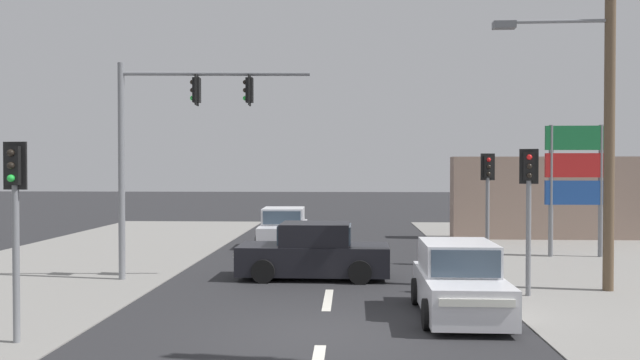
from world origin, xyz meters
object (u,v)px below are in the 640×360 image
at_px(utility_pole_midground_right, 604,89).
at_px(sedan_oncoming_near, 314,253).
at_px(pedestal_signal_right_kerb, 529,196).
at_px(pedestal_signal_left_kerb, 15,207).
at_px(sedan_crossing_left, 284,230).
at_px(hatchback_receding_far, 459,282).
at_px(pedestal_signal_far_median, 488,190).
at_px(traffic_signal_mast, 168,130).
at_px(shopping_plaza_sign, 576,172).

bearing_deg(utility_pole_midground_right, sedan_oncoming_near, 168.24).
xyz_separation_m(pedestal_signal_right_kerb, pedestal_signal_left_kerb, (-10.17, -4.52, 0.00)).
bearing_deg(sedan_oncoming_near, pedestal_signal_right_kerb, -23.18).
xyz_separation_m(sedan_crossing_left, hatchback_receding_far, (4.86, -10.96, -0.00)).
relative_size(pedestal_signal_far_median, hatchback_receding_far, 0.97).
distance_m(traffic_signal_mast, shopping_plaza_sign, 13.84).
bearing_deg(sedan_oncoming_near, shopping_plaza_sign, 27.23).
bearing_deg(utility_pole_midground_right, pedestal_signal_right_kerb, -160.14).
height_order(pedestal_signal_left_kerb, sedan_crossing_left, pedestal_signal_left_kerb).
height_order(pedestal_signal_far_median, hatchback_receding_far, pedestal_signal_far_median).
height_order(pedestal_signal_left_kerb, pedestal_signal_far_median, same).
bearing_deg(traffic_signal_mast, hatchback_receding_far, -27.80).
xyz_separation_m(pedestal_signal_left_kerb, pedestal_signal_far_median, (10.20, 9.12, 0.00)).
relative_size(pedestal_signal_left_kerb, sedan_oncoming_near, 0.83).
relative_size(pedestal_signal_far_median, shopping_plaza_sign, 0.77).
bearing_deg(sedan_oncoming_near, utility_pole_midground_right, -11.76).
distance_m(pedestal_signal_right_kerb, sedan_oncoming_near, 6.02).
bearing_deg(sedan_oncoming_near, hatchback_receding_far, -52.57).
bearing_deg(pedestal_signal_right_kerb, pedestal_signal_far_median, 89.61).
relative_size(pedestal_signal_far_median, sedan_crossing_left, 0.83).
bearing_deg(utility_pole_midground_right, pedestal_signal_far_median, 117.60).
bearing_deg(hatchback_receding_far, traffic_signal_mast, 152.20).
xyz_separation_m(utility_pole_midground_right, hatchback_receding_far, (-4.05, -2.78, -4.36)).
bearing_deg(pedestal_signal_right_kerb, pedestal_signal_left_kerb, -156.01).
relative_size(traffic_signal_mast, sedan_oncoming_near, 1.41).
xyz_separation_m(traffic_signal_mast, hatchback_receding_far, (7.30, -3.85, -3.44)).
distance_m(utility_pole_midground_right, pedestal_signal_right_kerb, 3.43).
relative_size(pedestal_signal_right_kerb, pedestal_signal_far_median, 1.00).
distance_m(pedestal_signal_left_kerb, sedan_crossing_left, 13.95).
xyz_separation_m(traffic_signal_mast, pedestal_signal_right_kerb, (9.30, -1.81, -1.73)).
bearing_deg(shopping_plaza_sign, hatchback_receding_far, -122.04).
distance_m(utility_pole_midground_right, sedan_crossing_left, 12.86).
height_order(pedestal_signal_right_kerb, pedestal_signal_far_median, same).
distance_m(pedestal_signal_far_median, shopping_plaza_sign, 4.20).
height_order(shopping_plaza_sign, hatchback_receding_far, shopping_plaza_sign).
height_order(utility_pole_midground_right, sedan_crossing_left, utility_pole_midground_right).
relative_size(shopping_plaza_sign, hatchback_receding_far, 1.26).
bearing_deg(hatchback_receding_far, utility_pole_midground_right, 34.46).
distance_m(sedan_oncoming_near, hatchback_receding_far, 5.43).
bearing_deg(hatchback_receding_far, sedan_crossing_left, 113.91).
distance_m(traffic_signal_mast, pedestal_signal_right_kerb, 9.63).
bearing_deg(pedestal_signal_far_median, pedestal_signal_left_kerb, -138.19).
relative_size(utility_pole_midground_right, pedestal_signal_far_median, 2.64).
bearing_deg(utility_pole_midground_right, traffic_signal_mast, 174.62).
relative_size(pedestal_signal_left_kerb, pedestal_signal_far_median, 1.00).
relative_size(shopping_plaza_sign, sedan_crossing_left, 1.07).
height_order(traffic_signal_mast, hatchback_receding_far, traffic_signal_mast).
distance_m(traffic_signal_mast, sedan_crossing_left, 8.27).
distance_m(pedestal_signal_far_median, sedan_oncoming_near, 6.07).
xyz_separation_m(traffic_signal_mast, shopping_plaza_sign, (12.85, 5.02, -1.16)).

